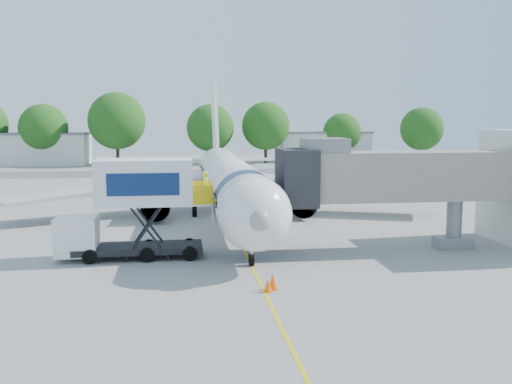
{
  "coord_description": "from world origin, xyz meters",
  "views": [
    {
      "loc": [
        -3.61,
        -38.59,
        7.76
      ],
      "look_at": [
        0.96,
        -4.05,
        3.2
      ],
      "focal_mm": 40.0,
      "sensor_mm": 36.0,
      "label": 1
    }
  ],
  "objects": [
    {
      "name": "tree_e",
      "position": [
        10.88,
        58.17,
        6.34
      ],
      "size": [
        8.19,
        8.19,
        10.44
      ],
      "color": "#382314",
      "rests_on": "ground"
    },
    {
      "name": "ground",
      "position": [
        0.0,
        0.0,
        0.0
      ],
      "size": [
        160.0,
        160.0,
        0.0
      ],
      "primitive_type": "plane",
      "color": "gray",
      "rests_on": "ground"
    },
    {
      "name": "outbuilding_left",
      "position": [
        -28.0,
        60.0,
        2.66
      ],
      "size": [
        18.4,
        8.4,
        5.3
      ],
      "color": "silver",
      "rests_on": "ground"
    },
    {
      "name": "tree_g",
      "position": [
        38.17,
        56.55,
        5.8
      ],
      "size": [
        7.49,
        7.49,
        9.55
      ],
      "color": "#382314",
      "rests_on": "ground"
    },
    {
      "name": "aircraft",
      "position": [
        0.0,
        4.12,
        2.95
      ],
      "size": [
        34.17,
        37.73,
        11.35
      ],
      "color": "white",
      "rests_on": "ground"
    },
    {
      "name": "catering_hiloader",
      "position": [
        -6.27,
        -7.0,
        2.76
      ],
      "size": [
        8.5,
        2.44,
        5.5
      ],
      "color": "black",
      "rests_on": "ground"
    },
    {
      "name": "safety_cone_b",
      "position": [
        0.45,
        -13.79,
        0.36
      ],
      "size": [
        0.47,
        0.47,
        0.75
      ],
      "color": "#F8600D",
      "rests_on": "ground"
    },
    {
      "name": "safety_cone_a",
      "position": [
        0.17,
        -14.16,
        0.3
      ],
      "size": [
        0.39,
        0.39,
        0.62
      ],
      "color": "#F8600D",
      "rests_on": "ground"
    },
    {
      "name": "jet_bridge",
      "position": [
        7.99,
        -7.0,
        4.34
      ],
      "size": [
        13.9,
        3.2,
        6.6
      ],
      "color": "gray",
      "rests_on": "ground"
    },
    {
      "name": "taxiway_strip",
      "position": [
        0.0,
        42.0,
        0.0
      ],
      "size": [
        120.0,
        10.0,
        0.01
      ],
      "primitive_type": "cube",
      "color": "#59595B",
      "rests_on": "ground"
    },
    {
      "name": "ground_tug",
      "position": [
        -2.43,
        -19.48,
        0.81
      ],
      "size": [
        4.29,
        3.06,
        1.55
      ],
      "rotation": [
        0.0,
        0.0,
        -0.31
      ],
      "color": "white",
      "rests_on": "ground"
    },
    {
      "name": "tree_b",
      "position": [
        -25.6,
        58.02,
        6.04
      ],
      "size": [
        7.81,
        7.81,
        9.96
      ],
      "color": "#382314",
      "rests_on": "ground"
    },
    {
      "name": "tree_c",
      "position": [
        -13.87,
        57.3,
        7.23
      ],
      "size": [
        9.33,
        9.33,
        11.9
      ],
      "color": "#382314",
      "rests_on": "ground"
    },
    {
      "name": "outbuilding_right",
      "position": [
        22.0,
        62.0,
        2.66
      ],
      "size": [
        16.4,
        7.4,
        5.3
      ],
      "color": "silver",
      "rests_on": "ground"
    },
    {
      "name": "tree_d",
      "position": [
        1.34,
        56.44,
        6.06
      ],
      "size": [
        7.83,
        7.83,
        9.98
      ],
      "color": "#382314",
      "rests_on": "ground"
    },
    {
      "name": "tree_f",
      "position": [
        24.77,
        59.71,
        5.17
      ],
      "size": [
        6.69,
        6.69,
        8.53
      ],
      "color": "#382314",
      "rests_on": "ground"
    },
    {
      "name": "guidance_line",
      "position": [
        0.0,
        0.0,
        0.01
      ],
      "size": [
        0.15,
        70.0,
        0.01
      ],
      "primitive_type": "cube",
      "color": "yellow",
      "rests_on": "ground"
    }
  ]
}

